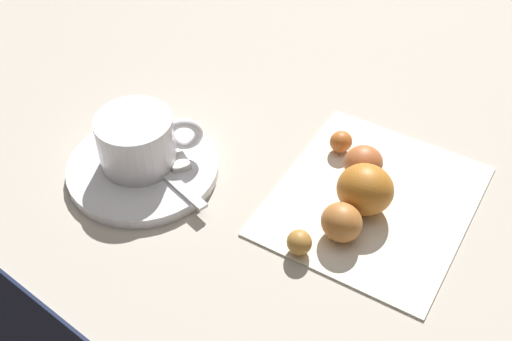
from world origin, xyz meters
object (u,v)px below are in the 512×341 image
at_px(teaspoon, 147,156).
at_px(croissant, 356,190).
at_px(napkin, 373,199).
at_px(espresso_cup, 138,140).
at_px(sugar_packet, 168,149).
at_px(saucer, 143,168).

xyz_separation_m(teaspoon, croissant, (0.19, 0.03, 0.01)).
distance_m(teaspoon, napkin, 0.20).
bearing_deg(teaspoon, espresso_cup, -130.43).
bearing_deg(sugar_packet, napkin, -131.78).
bearing_deg(napkin, espresso_cup, -166.93).
xyz_separation_m(teaspoon, napkin, (0.20, 0.04, -0.01)).
relative_size(sugar_packet, napkin, 0.35).
bearing_deg(saucer, espresso_cup, 132.80).
xyz_separation_m(espresso_cup, teaspoon, (0.00, 0.00, -0.02)).
relative_size(napkin, croissant, 1.20).
relative_size(teaspoon, napkin, 0.63).
bearing_deg(sugar_packet, croissant, -135.79).
xyz_separation_m(espresso_cup, croissant, (0.19, 0.03, -0.01)).
bearing_deg(croissant, saucer, -168.95).
height_order(saucer, teaspoon, teaspoon).
distance_m(saucer, espresso_cup, 0.03).
relative_size(saucer, espresso_cup, 1.59).
bearing_deg(saucer, croissant, 11.05).
bearing_deg(teaspoon, saucer, -91.93).
distance_m(espresso_cup, croissant, 0.19).
bearing_deg(croissant, napkin, 47.00).
bearing_deg(espresso_cup, teaspoon, 49.57).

